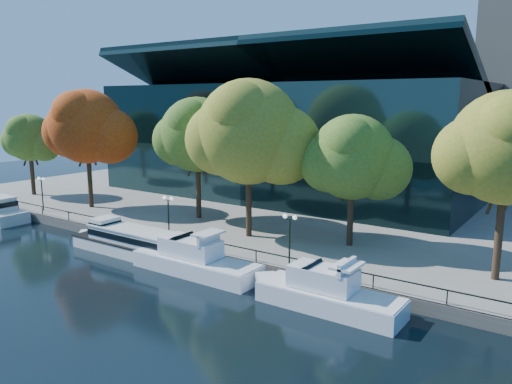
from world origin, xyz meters
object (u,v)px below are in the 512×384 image
Objects in this scene: cruiser_near at (191,259)px; lamp_0 at (42,186)px; cruiser_far at (323,292)px; lamp_2 at (290,227)px; tree_5 at (509,151)px; tree_4 at (354,159)px; tree_2 at (198,136)px; tour_boat at (133,241)px; lamp_1 at (168,207)px; tree_1 at (87,128)px; tree_3 at (250,134)px; tree_0 at (30,139)px.

cruiser_near is 27.61m from lamp_0.
lamp_2 reaches higher than cruiser_far.
cruiser_far is 16.37m from tree_5.
tree_4 reaches higher than lamp_2.
tree_2 is 30.96m from tree_5.
lamp_2 is (14.66, 3.41, 2.73)m from tour_boat.
lamp_1 is at bearing 0.00° from lamp_0.
lamp_0 is at bearing 170.07° from tour_boat.
tree_1 is 32.11m from lamp_2.
tree_1 is (-24.10, 8.57, 9.51)m from cruiser_near.
tour_boat is 21.31m from tree_4.
cruiser_near is 0.85× the size of tree_3.
tree_2 is (-1.72, 11.24, 8.84)m from tour_boat.
tour_boat is 1.08× the size of tree_1.
tree_1 is 23.77m from tree_3.
tree_0 reaches higher than cruiser_near.
lamp_2 is at bearing -8.39° from tree_1.
lamp_0 is 1.00× the size of lamp_1.
lamp_1 is (-6.11, -4.81, -6.86)m from tree_3.
tree_2 is at bearing 178.96° from tree_4.
tree_4 is (8.96, 11.48, 7.72)m from cruiser_near.
cruiser_far is 18.26m from tree_3.
lamp_1 is (-6.44, 3.99, 2.84)m from cruiser_near.
cruiser_far is at bearing -10.78° from tree_0.
tree_2 is 3.31× the size of lamp_2.
tree_3 is at bearing -163.85° from tree_4.
tree_1 reaches higher than lamp_0.
lamp_1 is (31.17, -5.22, -4.79)m from tree_0.
lamp_0 is (-19.49, 3.41, 2.73)m from tour_boat.
lamp_0 is 20.73m from lamp_1.
tree_2 is at bearing 110.72° from lamp_1.
tree_5 reaches higher than lamp_2.
tree_2 reaches higher than cruiser_far.
lamp_2 is at bearing -25.55° from tree_2.
tree_5 is (21.79, 0.70, -0.34)m from tree_3.
tree_3 reaches higher than lamp_2.
cruiser_near is 1.13× the size of cruiser_far.
tree_5 is 3.41× the size of lamp_0.
tree_1 is 33.24m from tree_4.
tree_1 reaches higher than tree_5.
tree_4 reaches higher than lamp_1.
tree_1 is at bearing 154.03° from tour_boat.
tree_0 is 2.77× the size of lamp_1.
tour_boat is 32.04m from tree_0.
tree_3 is 9.87m from tree_4.
lamp_0 is 1.00× the size of lamp_2.
tree_0 is 28.36m from tree_2.
tree_0 is 13.66m from tree_1.
tree_1 reaches higher than tree_4.
cruiser_far is 2.80× the size of lamp_0.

